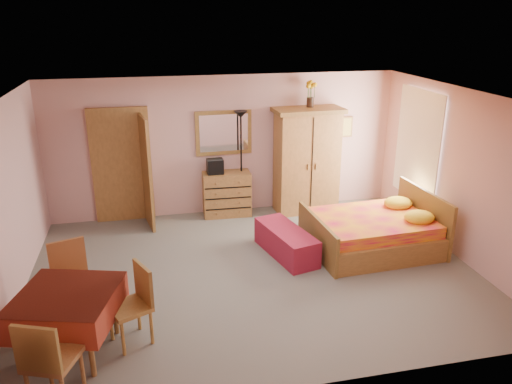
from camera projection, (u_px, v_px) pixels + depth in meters
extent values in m
plane|color=slate|center=(254.00, 271.00, 7.47)|extent=(6.50, 6.50, 0.00)
plane|color=brown|center=(254.00, 97.00, 6.58)|extent=(6.50, 6.50, 0.00)
cube|color=#C4918E|center=(225.00, 146.00, 9.32)|extent=(6.50, 0.10, 2.60)
cube|color=#C4918E|center=(309.00, 276.00, 4.73)|extent=(6.50, 0.10, 2.60)
cube|color=#C4918E|center=(5.00, 208.00, 6.36)|extent=(0.10, 5.00, 2.60)
cube|color=#C4918E|center=(459.00, 174.00, 7.68)|extent=(0.10, 5.00, 2.60)
cube|color=#9E6B35|center=(122.00, 167.00, 9.00)|extent=(1.06, 0.12, 2.15)
cube|color=white|center=(418.00, 146.00, 8.72)|extent=(0.08, 1.40, 1.95)
cube|color=#D8BF59|center=(345.00, 127.00, 9.68)|extent=(0.30, 0.04, 0.40)
cube|color=olive|center=(227.00, 194.00, 9.41)|extent=(0.90, 0.47, 0.84)
cube|color=white|center=(224.00, 133.00, 9.22)|extent=(1.05, 0.09, 0.83)
cube|color=black|center=(215.00, 166.00, 9.18)|extent=(0.30, 0.22, 0.28)
cube|color=black|center=(241.00, 163.00, 9.33)|extent=(0.33, 0.33, 1.97)
cube|color=#A96F39|center=(307.00, 161.00, 9.44)|extent=(1.30, 0.71, 2.00)
cube|color=gold|center=(311.00, 94.00, 9.12)|extent=(0.20, 0.20, 0.48)
cube|color=#D51443|center=(372.00, 223.00, 8.03)|extent=(2.06, 1.66, 0.92)
cube|color=maroon|center=(286.00, 242.00, 7.91)|extent=(0.78, 1.39, 0.44)
cube|color=maroon|center=(70.00, 323.00, 5.58)|extent=(1.29, 1.29, 0.77)
cube|color=#A06636|center=(52.00, 358.00, 4.84)|extent=(0.59, 0.59, 0.99)
cube|color=#976033|center=(73.00, 282.00, 6.20)|extent=(0.57, 0.57, 0.99)
cube|color=olive|center=(3.00, 326.00, 5.44)|extent=(0.51, 0.51, 0.88)
cube|color=#B07F3B|center=(129.00, 307.00, 5.72)|extent=(0.57, 0.57, 0.95)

